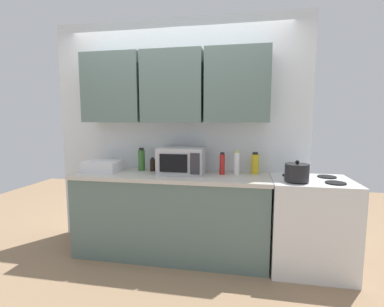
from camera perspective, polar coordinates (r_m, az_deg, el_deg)
ground_plane at (r=2.71m, az=-8.46°, el=-26.16°), size 8.00×8.00×0.00m
wall_back_with_cabinets at (r=3.17m, az=-3.39°, el=8.59°), size 2.95×0.38×2.60m
counter_run at (r=3.12m, az=-4.31°, el=-12.31°), size 2.08×0.63×0.90m
stove_range at (r=3.07m, az=22.94°, el=-13.14°), size 0.76×0.64×0.91m
kettle at (r=2.77m, az=20.64°, el=-3.62°), size 0.22×0.22×0.19m
microwave at (r=2.99m, az=-2.07°, el=-1.49°), size 0.48×0.37×0.28m
dish_rack at (r=3.28m, az=-17.76°, el=-2.49°), size 0.38×0.30×0.12m
bottle_soy_dark at (r=3.18m, az=-8.06°, el=-2.29°), size 0.06×0.06×0.16m
bottle_yellow_mustard at (r=3.06m, az=12.75°, el=-2.03°), size 0.08×0.08×0.23m
bottle_green_oil at (r=3.22m, az=-10.27°, el=-1.26°), size 0.07×0.07×0.26m
bottle_red_sauce at (r=2.97m, az=6.19°, el=-2.10°), size 0.06×0.06×0.23m
bottle_white_jar at (r=2.98m, az=9.11°, el=-2.01°), size 0.06×0.06×0.25m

